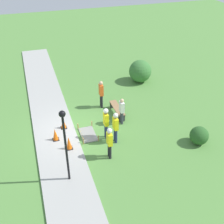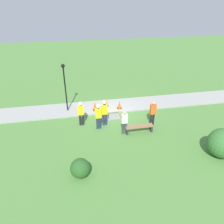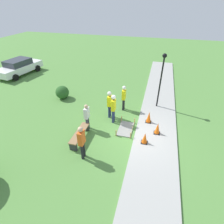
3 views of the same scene
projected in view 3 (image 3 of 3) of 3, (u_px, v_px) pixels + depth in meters
The scene contains 15 objects.
ground_plane at pixel (135, 136), 9.88m from camera, with size 60.00×60.00×0.00m, color #51843D.
sidewalk at pixel (155, 139), 9.60m from camera, with size 28.00×2.29×0.10m.
wet_concrete_patch at pixel (126, 129), 10.36m from camera, with size 1.47×0.87×0.38m.
traffic_cone_near_patch at pixel (145, 138), 9.11m from camera, with size 0.34×0.34×0.64m.
traffic_cone_far_patch at pixel (157, 128), 9.74m from camera, with size 0.34×0.34×0.70m.
traffic_cone_sidewalk_edge at pixel (149, 117), 10.63m from camera, with size 0.34×0.34×0.73m.
park_bench at pixel (80, 134), 9.45m from camera, with size 1.86×0.44×0.49m.
worker_supervisor at pixel (124, 96), 11.65m from camera, with size 0.40×0.26×1.79m.
worker_assistant at pixel (110, 102), 10.89m from camera, with size 0.40×0.26×1.83m.
worker_trainee at pixel (113, 106), 10.39m from camera, with size 0.40×0.27×1.89m.
bystander_in_orange_shirt at pixel (82, 141), 7.99m from camera, with size 0.40×0.24×1.85m.
bystander_in_gray_shirt at pixel (87, 116), 9.92m from camera, with size 0.40×0.22×1.66m.
lamppost_near at pixel (162, 73), 11.12m from camera, with size 0.28×0.28×3.67m.
parked_car_white at pixel (19, 67), 17.48m from camera, with size 4.77×2.64×1.49m.
shrub_rounded_near at pixel (62, 92), 13.34m from camera, with size 1.00×1.00×1.00m.
Camera 3 is at (-7.60, -0.74, 6.54)m, focal length 28.00 mm.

